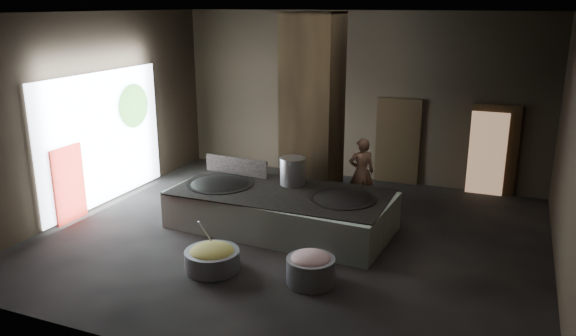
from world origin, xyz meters
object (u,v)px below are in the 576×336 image
at_px(stock_pot, 293,171).
at_px(cook, 361,172).
at_px(meat_basin, 311,271).
at_px(veg_basin, 212,260).
at_px(hearth_platform, 281,210).
at_px(wok_right, 342,202).
at_px(wok_left, 220,187).

xyz_separation_m(stock_pot, cook, (1.16, 1.50, -0.31)).
xyz_separation_m(stock_pot, meat_basin, (1.41, -2.65, -0.90)).
distance_m(veg_basin, meat_basin, 1.84).
xyz_separation_m(hearth_platform, cook, (1.21, 2.05, 0.42)).
height_order(wok_right, stock_pot, stock_pot).
bearing_deg(wok_left, hearth_platform, 1.97).
bearing_deg(wok_right, meat_basin, -87.14).
bearing_deg(meat_basin, wok_right, 92.86).
distance_m(wok_left, stock_pot, 1.66).
bearing_deg(veg_basin, wok_left, 115.55).
height_order(wok_left, stock_pot, stock_pot).
xyz_separation_m(wok_right, cook, (-0.14, 2.00, 0.07)).
xyz_separation_m(wok_left, veg_basin, (1.07, -2.25, -0.57)).
bearing_deg(meat_basin, veg_basin, -173.80).
xyz_separation_m(stock_pot, veg_basin, (-0.43, -2.85, -0.95)).
xyz_separation_m(cook, veg_basin, (-1.58, -4.34, -0.64)).
distance_m(hearth_platform, stock_pot, 0.91).
height_order(cook, veg_basin, cook).
bearing_deg(wok_right, cook, 94.15).
bearing_deg(wok_left, cook, 38.28).
bearing_deg(cook, wok_left, 13.28).
distance_m(stock_pot, meat_basin, 3.13).
bearing_deg(stock_pot, hearth_platform, -95.19).
height_order(hearth_platform, stock_pot, stock_pot).
bearing_deg(wok_right, veg_basin, -126.32).
bearing_deg(stock_pot, wok_left, -158.20).
bearing_deg(veg_basin, hearth_platform, 80.71).
bearing_deg(stock_pot, cook, 52.31).
bearing_deg(meat_basin, wok_left, 144.83).
height_order(hearth_platform, meat_basin, hearth_platform).
bearing_deg(wok_left, stock_pot, 21.80).
relative_size(wok_right, stock_pot, 2.25).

